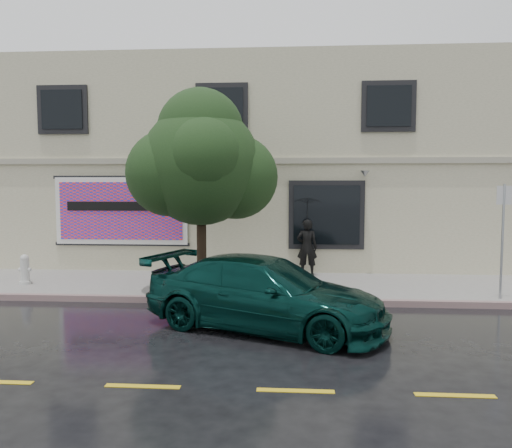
# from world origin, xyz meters

# --- Properties ---
(ground) EXTENTS (90.00, 90.00, 0.00)m
(ground) POSITION_xyz_m (0.00, 0.00, 0.00)
(ground) COLOR black
(ground) RESTS_ON ground
(sidewalk) EXTENTS (20.00, 3.50, 0.15)m
(sidewalk) POSITION_xyz_m (0.00, 3.25, 0.07)
(sidewalk) COLOR gray
(sidewalk) RESTS_ON ground
(curb) EXTENTS (20.00, 0.18, 0.16)m
(curb) POSITION_xyz_m (0.00, 1.50, 0.07)
(curb) COLOR slate
(curb) RESTS_ON ground
(road_marking) EXTENTS (19.00, 0.12, 0.01)m
(road_marking) POSITION_xyz_m (0.00, -3.50, 0.01)
(road_marking) COLOR gold
(road_marking) RESTS_ON ground
(building) EXTENTS (20.00, 8.12, 7.00)m
(building) POSITION_xyz_m (0.00, 9.00, 3.50)
(building) COLOR beige
(building) RESTS_ON ground
(billboard) EXTENTS (4.30, 0.16, 2.20)m
(billboard) POSITION_xyz_m (-3.20, 4.92, 2.05)
(billboard) COLOR white
(billboard) RESTS_ON ground
(car) EXTENTS (5.41, 3.87, 1.44)m
(car) POSITION_xyz_m (1.61, -0.50, 0.72)
(car) COLOR #072A26
(car) RESTS_ON ground
(pedestrian) EXTENTS (0.65, 0.46, 1.69)m
(pedestrian) POSITION_xyz_m (2.61, 4.60, 1.00)
(pedestrian) COLOR black
(pedestrian) RESTS_ON sidewalk
(umbrella) EXTENTS (1.03, 1.03, 0.68)m
(umbrella) POSITION_xyz_m (2.61, 4.60, 2.18)
(umbrella) COLOR black
(umbrella) RESTS_ON pedestrian
(street_tree) EXTENTS (3.02, 3.02, 4.73)m
(street_tree) POSITION_xyz_m (-0.16, 2.20, 3.35)
(street_tree) COLOR #2E2314
(street_tree) RESTS_ON sidewalk
(fire_hydrant) EXTENTS (0.34, 0.32, 0.82)m
(fire_hydrant) POSITION_xyz_m (-5.17, 2.72, 0.55)
(fire_hydrant) COLOR beige
(fire_hydrant) RESTS_ON sidewalk
(sign_pole) EXTENTS (0.34, 0.06, 2.75)m
(sign_pole) POSITION_xyz_m (7.16, 1.85, 1.79)
(sign_pole) COLOR #979B9F
(sign_pole) RESTS_ON sidewalk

